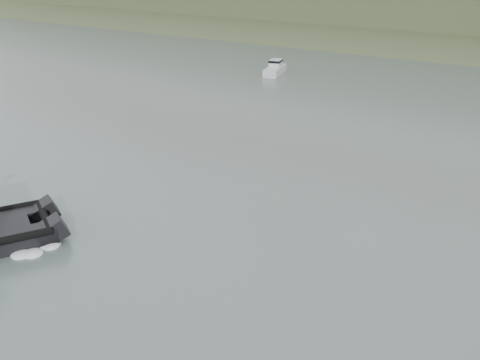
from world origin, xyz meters
name	(u,v)px	position (x,y,z in m)	size (l,w,h in m)	color
ground	(137,281)	(0.00, 0.00, 0.00)	(400.00, 400.00, 0.00)	#475450
motorboat	(275,69)	(-20.96, 49.34, 0.79)	(3.34, 6.03, 3.15)	silver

